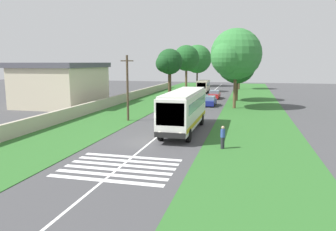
{
  "coord_description": "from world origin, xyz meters",
  "views": [
    {
      "loc": [
        -23.92,
        -7.39,
        6.33
      ],
      "look_at": [
        3.85,
        -0.54,
        1.6
      ],
      "focal_mm": 34.67,
      "sensor_mm": 36.0,
      "label": 1
    }
  ],
  "objects_px": {
    "roadside_tree_left_2": "(196,60)",
    "roadside_building": "(62,84)",
    "roadside_tree_left_0": "(186,59)",
    "utility_pole": "(127,87)",
    "coach_bus": "(184,108)",
    "roadside_tree_right_2": "(236,67)",
    "trailing_car_1": "(214,95)",
    "roadside_tree_left_1": "(169,63)",
    "trailing_car_0": "(209,101)",
    "pedestrian": "(223,137)",
    "trailing_minibus_0": "(203,85)",
    "roadside_tree_right_0": "(235,55)",
    "roadside_tree_right_1": "(239,56)"
  },
  "relations": [
    {
      "from": "roadside_tree_left_2",
      "to": "roadside_building",
      "type": "relative_size",
      "value": 0.86
    },
    {
      "from": "roadside_tree_left_0",
      "to": "utility_pole",
      "type": "height_order",
      "value": "roadside_tree_left_0"
    },
    {
      "from": "coach_bus",
      "to": "roadside_tree_right_2",
      "type": "distance_m",
      "value": 26.07
    },
    {
      "from": "trailing_car_1",
      "to": "roadside_tree_left_1",
      "type": "bearing_deg",
      "value": 95.93
    },
    {
      "from": "trailing_car_0",
      "to": "roadside_tree_left_0",
      "type": "bearing_deg",
      "value": 19.85
    },
    {
      "from": "trailing_car_1",
      "to": "trailing_car_0",
      "type": "bearing_deg",
      "value": -178.55
    },
    {
      "from": "roadside_tree_left_2",
      "to": "pedestrian",
      "type": "distance_m",
      "value": 62.51
    },
    {
      "from": "roadside_tree_right_2",
      "to": "roadside_building",
      "type": "distance_m",
      "value": 27.35
    },
    {
      "from": "coach_bus",
      "to": "trailing_minibus_0",
      "type": "relative_size",
      "value": 1.86
    },
    {
      "from": "trailing_minibus_0",
      "to": "roadside_tree_right_2",
      "type": "height_order",
      "value": "roadside_tree_right_2"
    },
    {
      "from": "trailing_car_0",
      "to": "roadside_tree_right_0",
      "type": "bearing_deg",
      "value": -119.76
    },
    {
      "from": "pedestrian",
      "to": "trailing_car_1",
      "type": "bearing_deg",
      "value": 6.83
    },
    {
      "from": "trailing_car_0",
      "to": "roadside_tree_left_2",
      "type": "xyz_separation_m",
      "value": [
        37.38,
        7.84,
        6.19
      ]
    },
    {
      "from": "roadside_tree_right_2",
      "to": "roadside_tree_left_0",
      "type": "bearing_deg",
      "value": 38.96
    },
    {
      "from": "trailing_car_1",
      "to": "pedestrian",
      "type": "height_order",
      "value": "pedestrian"
    },
    {
      "from": "roadside_tree_left_1",
      "to": "roadside_tree_right_0",
      "type": "height_order",
      "value": "roadside_tree_right_0"
    },
    {
      "from": "roadside_tree_right_2",
      "to": "roadside_tree_left_2",
      "type": "bearing_deg",
      "value": 20.46
    },
    {
      "from": "roadside_tree_right_1",
      "to": "roadside_tree_right_2",
      "type": "bearing_deg",
      "value": -179.44
    },
    {
      "from": "coach_bus",
      "to": "roadside_tree_left_2",
      "type": "relative_size",
      "value": 1.04
    },
    {
      "from": "roadside_tree_right_0",
      "to": "roadside_tree_right_2",
      "type": "distance_m",
      "value": 9.35
    },
    {
      "from": "roadside_tree_right_2",
      "to": "trailing_minibus_0",
      "type": "bearing_deg",
      "value": 29.06
    },
    {
      "from": "roadside_tree_right_0",
      "to": "utility_pole",
      "type": "relative_size",
      "value": 1.54
    },
    {
      "from": "roadside_tree_right_2",
      "to": "pedestrian",
      "type": "bearing_deg",
      "value": -179.37
    },
    {
      "from": "utility_pole",
      "to": "roadside_tree_left_0",
      "type": "bearing_deg",
      "value": 0.54
    },
    {
      "from": "roadside_tree_left_0",
      "to": "roadside_tree_right_2",
      "type": "bearing_deg",
      "value": -141.04
    },
    {
      "from": "trailing_minibus_0",
      "to": "roadside_tree_right_0",
      "type": "height_order",
      "value": "roadside_tree_right_0"
    },
    {
      "from": "roadside_tree_right_2",
      "to": "roadside_tree_left_1",
      "type": "bearing_deg",
      "value": 81.89
    },
    {
      "from": "trailing_car_0",
      "to": "roadside_building",
      "type": "relative_size",
      "value": 0.35
    },
    {
      "from": "trailing_car_1",
      "to": "pedestrian",
      "type": "distance_m",
      "value": 33.68
    },
    {
      "from": "roadside_tree_right_0",
      "to": "roadside_tree_right_1",
      "type": "bearing_deg",
      "value": 0.55
    },
    {
      "from": "roadside_tree_left_0",
      "to": "roadside_tree_left_1",
      "type": "height_order",
      "value": "roadside_tree_left_0"
    },
    {
      "from": "coach_bus",
      "to": "roadside_tree_left_2",
      "type": "bearing_deg",
      "value": 7.82
    },
    {
      "from": "roadside_tree_right_2",
      "to": "utility_pole",
      "type": "xyz_separation_m",
      "value": [
        -21.72,
        10.54,
        -1.91
      ]
    },
    {
      "from": "trailing_minibus_0",
      "to": "utility_pole",
      "type": "bearing_deg",
      "value": 174.11
    },
    {
      "from": "roadside_tree_left_2",
      "to": "utility_pole",
      "type": "relative_size",
      "value": 1.53
    },
    {
      "from": "coach_bus",
      "to": "roadside_tree_left_0",
      "type": "xyz_separation_m",
      "value": [
        39.04,
        7.27,
        4.85
      ]
    },
    {
      "from": "trailing_car_1",
      "to": "roadside_tree_right_1",
      "type": "xyz_separation_m",
      "value": [
        20.56,
        -3.44,
        7.1
      ]
    },
    {
      "from": "coach_bus",
      "to": "trailing_car_1",
      "type": "bearing_deg",
      "value": 0.13
    },
    {
      "from": "trailing_car_0",
      "to": "coach_bus",
      "type": "bearing_deg",
      "value": 179.43
    },
    {
      "from": "trailing_car_0",
      "to": "roadside_tree_left_1",
      "type": "height_order",
      "value": "roadside_tree_left_1"
    },
    {
      "from": "roadside_tree_left_0",
      "to": "roadside_tree_right_1",
      "type": "height_order",
      "value": "roadside_tree_right_1"
    },
    {
      "from": "roadside_tree_left_2",
      "to": "roadside_tree_right_0",
      "type": "distance_m",
      "value": 40.99
    },
    {
      "from": "trailing_minibus_0",
      "to": "roadside_tree_left_1",
      "type": "bearing_deg",
      "value": 157.01
    },
    {
      "from": "trailing_minibus_0",
      "to": "trailing_car_0",
      "type": "bearing_deg",
      "value": -169.75
    },
    {
      "from": "roadside_building",
      "to": "trailing_car_1",
      "type": "bearing_deg",
      "value": -54.88
    },
    {
      "from": "trailing_car_0",
      "to": "pedestrian",
      "type": "height_order",
      "value": "pedestrian"
    },
    {
      "from": "pedestrian",
      "to": "roadside_tree_left_1",
      "type": "bearing_deg",
      "value": 20.18
    },
    {
      "from": "trailing_car_0",
      "to": "roadside_building",
      "type": "distance_m",
      "value": 21.69
    },
    {
      "from": "trailing_car_0",
      "to": "roadside_tree_right_2",
      "type": "bearing_deg",
      "value": -25.39
    },
    {
      "from": "trailing_car_0",
      "to": "roadside_tree_left_0",
      "type": "height_order",
      "value": "roadside_tree_left_0"
    }
  ]
}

